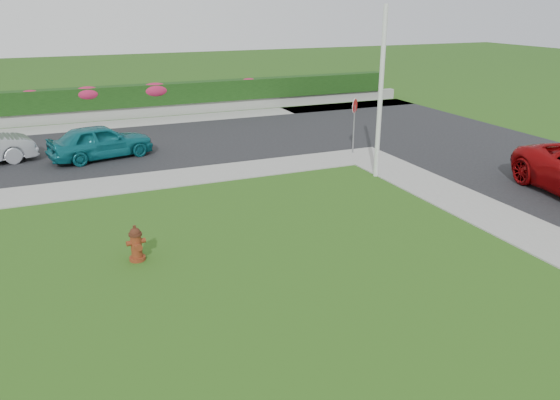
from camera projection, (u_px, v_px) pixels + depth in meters
name	position (u px, v px, depth m)	size (l,w,h in m)	color
ground	(300.00, 294.00, 11.51)	(120.00, 120.00, 0.00)	black
street_right	(559.00, 175.00, 19.35)	(8.00, 32.00, 0.04)	black
street_far	(40.00, 156.00, 21.80)	(26.00, 8.00, 0.04)	black
sidewalk_far	(6.00, 198.00, 17.11)	(24.00, 2.00, 0.04)	gray
curb_corner	(364.00, 155.00, 21.86)	(2.00, 2.00, 0.04)	gray
sidewalk_beyond	(124.00, 124.00, 27.60)	(34.00, 2.00, 0.04)	gray
retaining_wall	(120.00, 113.00, 28.80)	(34.00, 0.40, 0.60)	gray
hedge	(118.00, 97.00, 28.60)	(32.00, 0.90, 1.10)	black
fire_hydrant	(136.00, 244.00, 12.87)	(0.46, 0.43, 0.89)	#56270D
sedan_teal	(101.00, 141.00, 21.20)	(1.58, 3.94, 1.34)	#0E616A
utility_pole	(381.00, 94.00, 18.37)	(0.16, 0.16, 5.76)	silver
stop_sign	(354.00, 113.00, 21.67)	(0.47, 0.42, 2.25)	slate
flower_clump_c	(30.00, 95.00, 26.87)	(1.02, 0.65, 0.51)	#BB2044
flower_clump_d	(88.00, 94.00, 27.88)	(1.46, 0.94, 0.73)	#BB2044
flower_clump_e	(155.00, 90.00, 29.14)	(1.56, 1.01, 0.78)	#BB2044
flower_clump_f	(249.00, 83.00, 31.05)	(1.09, 0.70, 0.54)	#BB2044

